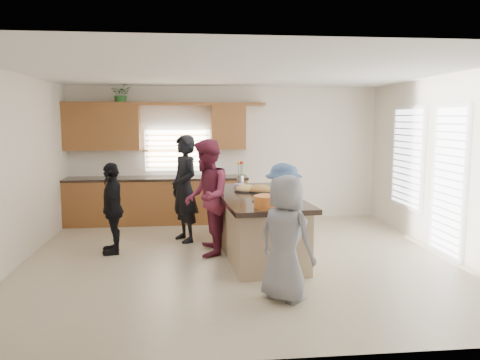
{
  "coord_description": "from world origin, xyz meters",
  "views": [
    {
      "loc": [
        -0.74,
        -6.86,
        2.13
      ],
      "look_at": [
        0.05,
        0.55,
        1.15
      ],
      "focal_mm": 35.0,
      "sensor_mm": 36.0,
      "label": 1
    }
  ],
  "objects": [
    {
      "name": "floor",
      "position": [
        0.0,
        0.0,
        0.0
      ],
      "size": [
        6.5,
        6.5,
        0.0
      ],
      "primitive_type": "plane",
      "color": "#BBAD8B",
      "rests_on": "ground"
    },
    {
      "name": "room_shell",
      "position": [
        0.0,
        0.0,
        1.9
      ],
      "size": [
        6.52,
        6.02,
        2.81
      ],
      "color": "silver",
      "rests_on": "ground"
    },
    {
      "name": "back_cabinetry",
      "position": [
        -1.47,
        2.73,
        0.91
      ],
      "size": [
        4.08,
        0.66,
        2.46
      ],
      "color": "brown",
      "rests_on": "ground"
    },
    {
      "name": "right_wall_glazing",
      "position": [
        3.22,
        -0.13,
        1.34
      ],
      "size": [
        0.06,
        4.0,
        2.25
      ],
      "color": "white",
      "rests_on": "ground"
    },
    {
      "name": "island",
      "position": [
        0.29,
        0.27,
        0.45
      ],
      "size": [
        1.35,
        2.78,
        0.95
      ],
      "rotation": [
        0.0,
        0.0,
        0.08
      ],
      "color": "tan",
      "rests_on": "ground"
    },
    {
      "name": "platter_front",
      "position": [
        0.33,
        -0.26,
        0.98
      ],
      "size": [
        0.38,
        0.38,
        0.16
      ],
      "color": "black",
      "rests_on": "island"
    },
    {
      "name": "platter_mid",
      "position": [
        0.38,
        0.57,
        0.98
      ],
      "size": [
        0.43,
        0.43,
        0.17
      ],
      "color": "black",
      "rests_on": "island"
    },
    {
      "name": "platter_back",
      "position": [
        0.16,
        0.65,
        0.98
      ],
      "size": [
        0.4,
        0.4,
        0.16
      ],
      "color": "black",
      "rests_on": "island"
    },
    {
      "name": "salad_bowl",
      "position": [
        0.26,
        -0.81,
        1.04
      ],
      "size": [
        0.34,
        0.34,
        0.16
      ],
      "color": "orange",
      "rests_on": "island"
    },
    {
      "name": "clear_cup",
      "position": [
        0.59,
        -0.51,
        1.0
      ],
      "size": [
        0.08,
        0.08,
        0.1
      ],
      "primitive_type": "cylinder",
      "color": "white",
      "rests_on": "island"
    },
    {
      "name": "plate_stack",
      "position": [
        0.11,
        1.2,
        0.97
      ],
      "size": [
        0.2,
        0.2,
        0.05
      ],
      "primitive_type": "cylinder",
      "color": "#9D7DB6",
      "rests_on": "island"
    },
    {
      "name": "flower_vase",
      "position": [
        0.16,
        1.51,
        1.17
      ],
      "size": [
        0.14,
        0.14,
        0.42
      ],
      "color": "silver",
      "rests_on": "island"
    },
    {
      "name": "potted_plant",
      "position": [
        -2.09,
        2.82,
        2.62
      ],
      "size": [
        0.42,
        0.37,
        0.44
      ],
      "primitive_type": "imported",
      "rotation": [
        0.0,
        0.0,
        -0.08
      ],
      "color": "#2E6E2C",
      "rests_on": "back_cabinetry"
    },
    {
      "name": "woman_left_back",
      "position": [
        -0.85,
        1.2,
        0.93
      ],
      "size": [
        0.7,
        0.8,
        1.86
      ],
      "primitive_type": "imported",
      "rotation": [
        0.0,
        0.0,
        -1.11
      ],
      "color": "black",
      "rests_on": "ground"
    },
    {
      "name": "woman_left_mid",
      "position": [
        -0.5,
        0.34,
        0.91
      ],
      "size": [
        0.75,
        0.93,
        1.82
      ],
      "primitive_type": "imported",
      "rotation": [
        0.0,
        0.0,
        -1.64
      ],
      "color": "maroon",
      "rests_on": "ground"
    },
    {
      "name": "woman_left_front",
      "position": [
        -1.98,
        0.57,
        0.73
      ],
      "size": [
        0.47,
        0.89,
        1.45
      ],
      "primitive_type": "imported",
      "rotation": [
        0.0,
        0.0,
        -1.43
      ],
      "color": "black",
      "rests_on": "ground"
    },
    {
      "name": "woman_right_back",
      "position": [
        0.63,
        -0.12,
        0.74
      ],
      "size": [
        0.88,
        1.09,
        1.48
      ],
      "primitive_type": "imported",
      "rotation": [
        0.0,
        0.0,
        1.97
      ],
      "color": "#31486C",
      "rests_on": "ground"
    },
    {
      "name": "woman_right_front",
      "position": [
        0.35,
        -1.64,
        0.75
      ],
      "size": [
        0.84,
        0.86,
        1.49
      ],
      "primitive_type": "imported",
      "rotation": [
        0.0,
        0.0,
        2.31
      ],
      "color": "slate",
      "rests_on": "ground"
    }
  ]
}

